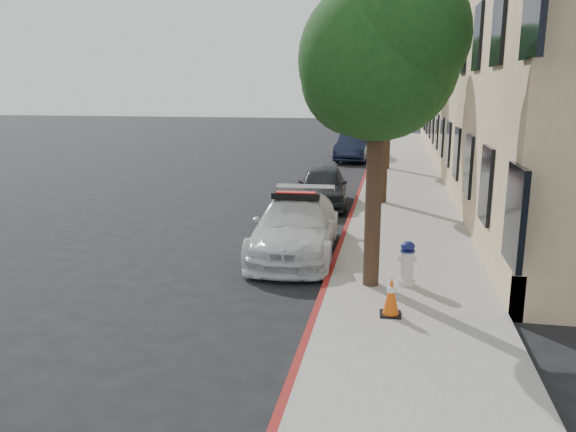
# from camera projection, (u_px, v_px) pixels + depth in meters

# --- Properties ---
(ground) EXTENTS (120.00, 120.00, 0.00)m
(ground) POSITION_uv_depth(u_px,v_px,m) (249.00, 254.00, 13.11)
(ground) COLOR black
(ground) RESTS_ON ground
(sidewalk) EXTENTS (3.20, 50.00, 0.15)m
(sidewalk) POSITION_uv_depth(u_px,v_px,m) (402.00, 185.00, 22.01)
(sidewalk) COLOR gray
(sidewalk) RESTS_ON ground
(curb_strip) EXTENTS (0.12, 50.00, 0.15)m
(curb_strip) POSITION_uv_depth(u_px,v_px,m) (363.00, 183.00, 22.29)
(curb_strip) COLOR maroon
(curb_strip) RESTS_ON ground
(building) EXTENTS (8.00, 36.00, 10.00)m
(building) POSITION_uv_depth(u_px,v_px,m) (536.00, 59.00, 24.69)
(building) COLOR tan
(building) RESTS_ON ground
(tower_right) EXTENTS (14.00, 14.00, 44.00)m
(tower_right) POSITION_uv_depth(u_px,v_px,m) (424.00, 11.00, 135.86)
(tower_right) COLOR #9EA8B7
(tower_right) RESTS_ON ground
(tree_near) EXTENTS (2.92, 2.82, 5.62)m
(tree_near) POSITION_uv_depth(u_px,v_px,m) (380.00, 59.00, 9.69)
(tree_near) COLOR black
(tree_near) RESTS_ON sidewalk
(tree_mid) EXTENTS (2.77, 2.64, 5.43)m
(tree_mid) POSITION_uv_depth(u_px,v_px,m) (387.00, 75.00, 17.38)
(tree_mid) COLOR black
(tree_mid) RESTS_ON sidewalk
(tree_far) EXTENTS (3.10, 3.00, 5.81)m
(tree_far) POSITION_uv_depth(u_px,v_px,m) (390.00, 74.00, 24.99)
(tree_far) COLOR black
(tree_far) RESTS_ON sidewalk
(police_car) EXTENTS (2.08, 4.63, 1.47)m
(police_car) POSITION_uv_depth(u_px,v_px,m) (296.00, 226.00, 12.96)
(police_car) COLOR silver
(police_car) RESTS_ON ground
(parked_car_mid) EXTENTS (1.93, 3.98, 1.31)m
(parked_car_mid) POSITION_uv_depth(u_px,v_px,m) (323.00, 186.00, 18.34)
(parked_car_mid) COLOR #202429
(parked_car_mid) RESTS_ON ground
(parked_car_far) EXTENTS (1.96, 4.67, 1.50)m
(parked_car_far) POSITION_uv_depth(u_px,v_px,m) (355.00, 146.00, 29.77)
(parked_car_far) COLOR black
(parked_car_far) RESTS_ON ground
(fire_hydrant) EXTENTS (0.35, 0.32, 0.84)m
(fire_hydrant) POSITION_uv_depth(u_px,v_px,m) (407.00, 264.00, 10.53)
(fire_hydrant) COLOR silver
(fire_hydrant) RESTS_ON sidewalk
(traffic_cone) EXTENTS (0.35, 0.35, 0.66)m
(traffic_cone) POSITION_uv_depth(u_px,v_px,m) (391.00, 296.00, 9.12)
(traffic_cone) COLOR black
(traffic_cone) RESTS_ON sidewalk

